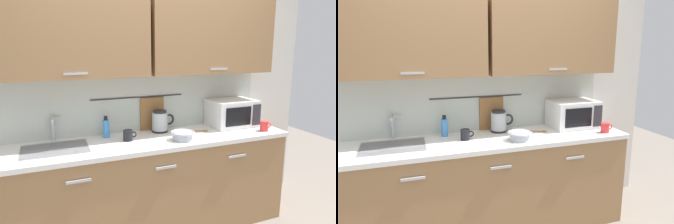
% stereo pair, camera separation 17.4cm
% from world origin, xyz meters
% --- Properties ---
extents(counter_unit, '(2.53, 0.64, 0.90)m').
position_xyz_m(counter_unit, '(-0.01, 0.30, 0.46)').
color(counter_unit, '#997047').
rests_on(counter_unit, ground).
extents(back_wall_assembly, '(3.70, 0.41, 2.50)m').
position_xyz_m(back_wall_assembly, '(0.00, 0.53, 1.52)').
color(back_wall_assembly, silver).
rests_on(back_wall_assembly, ground).
extents(sink_faucet, '(0.09, 0.17, 0.22)m').
position_xyz_m(sink_faucet, '(-0.82, 0.53, 1.04)').
color(sink_faucet, '#B2B5BA').
rests_on(sink_faucet, counter_unit).
extents(microwave, '(0.46, 0.35, 0.27)m').
position_xyz_m(microwave, '(0.90, 0.41, 1.04)').
color(microwave, white).
rests_on(microwave, counter_unit).
extents(electric_kettle, '(0.23, 0.16, 0.21)m').
position_xyz_m(electric_kettle, '(0.14, 0.48, 1.00)').
color(electric_kettle, black).
rests_on(electric_kettle, counter_unit).
extents(dish_soap_bottle, '(0.06, 0.06, 0.20)m').
position_xyz_m(dish_soap_bottle, '(-0.38, 0.49, 0.99)').
color(dish_soap_bottle, '#3F8CD8').
rests_on(dish_soap_bottle, counter_unit).
extents(mug_near_sink, '(0.12, 0.08, 0.09)m').
position_xyz_m(mug_near_sink, '(-0.22, 0.31, 0.95)').
color(mug_near_sink, black).
rests_on(mug_near_sink, counter_unit).
extents(mixing_bowl, '(0.21, 0.21, 0.08)m').
position_xyz_m(mixing_bowl, '(0.22, 0.15, 0.94)').
color(mixing_bowl, '#A5ADB7').
rests_on(mixing_bowl, counter_unit).
extents(mug_by_kettle, '(0.12, 0.08, 0.09)m').
position_xyz_m(mug_by_kettle, '(1.08, 0.12, 0.95)').
color(mug_by_kettle, red).
rests_on(mug_by_kettle, counter_unit).
extents(wooden_spoon, '(0.27, 0.13, 0.01)m').
position_xyz_m(wooden_spoon, '(0.47, 0.35, 0.91)').
color(wooden_spoon, '#9E7042').
rests_on(wooden_spoon, counter_unit).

